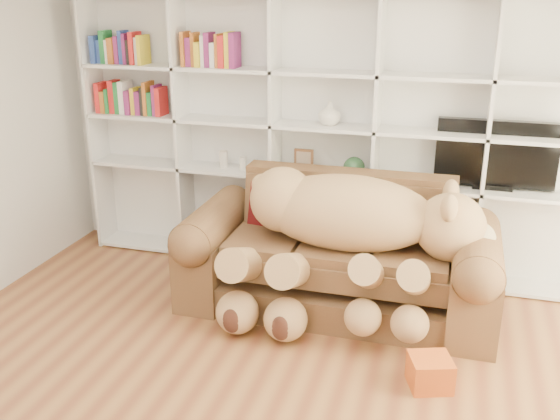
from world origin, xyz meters
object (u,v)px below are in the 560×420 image
(teddy_bear, at_px, (346,231))
(tv, at_px, (496,155))
(gift_box, at_px, (430,372))
(sofa, at_px, (339,260))

(teddy_bear, height_order, tv, tv)
(gift_box, bearing_deg, sofa, 130.26)
(teddy_bear, distance_m, gift_box, 1.18)
(sofa, distance_m, gift_box, 1.25)
(sofa, relative_size, tv, 2.55)
(tv, bearing_deg, sofa, -147.23)
(tv, bearing_deg, gift_box, -101.53)
(teddy_bear, relative_size, tv, 2.04)
(teddy_bear, bearing_deg, gift_box, -43.98)
(sofa, xyz_separation_m, tv, (1.12, 0.72, 0.76))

